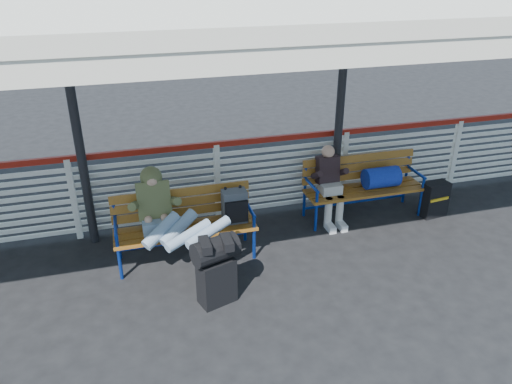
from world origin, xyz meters
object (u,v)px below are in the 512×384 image
object	(u,v)px
bench_right	(370,180)
traveler_man	(176,223)
suitcase_side	(434,199)
companion_person	(330,184)
bench_left	(199,215)
luggage_stack	(216,268)

from	to	relation	value
bench_right	traveler_man	size ratio (longest dim) A/B	1.10
traveler_man	suitcase_side	distance (m)	3.99
companion_person	bench_right	bearing A→B (deg)	1.35
bench_left	bench_right	xyz separation A→B (m)	(2.66, 0.42, -0.01)
bench_right	companion_person	bearing A→B (deg)	-178.65
suitcase_side	bench_right	bearing A→B (deg)	154.21
luggage_stack	bench_right	distance (m)	3.03
bench_right	companion_person	distance (m)	0.66
bench_left	traveler_man	size ratio (longest dim) A/B	1.10
luggage_stack	companion_person	xyz separation A→B (m)	(1.99, 1.44, 0.14)
luggage_stack	traveler_man	bearing A→B (deg)	98.68
bench_left	traveler_man	bearing A→B (deg)	-133.64
companion_person	suitcase_side	bearing A→B (deg)	-10.54
bench_right	companion_person	size ratio (longest dim) A/B	1.57
bench_left	luggage_stack	bearing A→B (deg)	-89.23
suitcase_side	traveler_man	bearing A→B (deg)	179.20
suitcase_side	bench_left	bearing A→B (deg)	174.33
bench_right	traveler_man	world-z (taller)	traveler_man
bench_left	companion_person	distance (m)	2.05
luggage_stack	traveler_man	xyz separation A→B (m)	(-0.35, 0.69, 0.25)
bench_right	traveler_man	distance (m)	3.10
bench_right	suitcase_side	xyz separation A→B (m)	(0.94, -0.31, -0.31)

